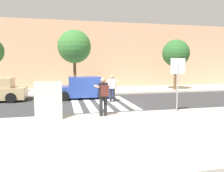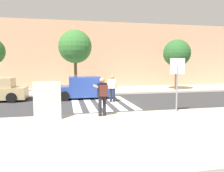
% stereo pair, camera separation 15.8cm
% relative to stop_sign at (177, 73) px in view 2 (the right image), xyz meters
% --- Properties ---
extents(ground_plane, '(120.00, 120.00, 0.00)m').
position_rel_stop_sign_xyz_m(ground_plane, '(-3.06, 3.66, -2.03)').
color(ground_plane, '#38383A').
extents(sidewalk_near, '(60.00, 6.00, 0.14)m').
position_rel_stop_sign_xyz_m(sidewalk_near, '(-3.06, -2.54, -1.96)').
color(sidewalk_near, beige).
rests_on(sidewalk_near, ground).
extents(sidewalk_far, '(60.00, 4.80, 0.14)m').
position_rel_stop_sign_xyz_m(sidewalk_far, '(-3.06, 9.66, -1.96)').
color(sidewalk_far, beige).
rests_on(sidewalk_far, ground).
extents(building_facade_far, '(56.00, 4.00, 6.59)m').
position_rel_stop_sign_xyz_m(building_facade_far, '(-3.06, 14.06, 1.27)').
color(building_facade_far, tan).
rests_on(building_facade_far, ground).
extents(crosswalk_stripe_0, '(0.44, 5.20, 0.01)m').
position_rel_stop_sign_xyz_m(crosswalk_stripe_0, '(-4.66, 3.86, -2.02)').
color(crosswalk_stripe_0, silver).
rests_on(crosswalk_stripe_0, ground).
extents(crosswalk_stripe_1, '(0.44, 5.20, 0.01)m').
position_rel_stop_sign_xyz_m(crosswalk_stripe_1, '(-3.86, 3.86, -2.02)').
color(crosswalk_stripe_1, silver).
rests_on(crosswalk_stripe_1, ground).
extents(crosswalk_stripe_2, '(0.44, 5.20, 0.01)m').
position_rel_stop_sign_xyz_m(crosswalk_stripe_2, '(-3.06, 3.86, -2.02)').
color(crosswalk_stripe_2, silver).
rests_on(crosswalk_stripe_2, ground).
extents(crosswalk_stripe_3, '(0.44, 5.20, 0.01)m').
position_rel_stop_sign_xyz_m(crosswalk_stripe_3, '(-2.26, 3.86, -2.02)').
color(crosswalk_stripe_3, silver).
rests_on(crosswalk_stripe_3, ground).
extents(crosswalk_stripe_4, '(0.44, 5.20, 0.01)m').
position_rel_stop_sign_xyz_m(crosswalk_stripe_4, '(-1.46, 3.86, -2.02)').
color(crosswalk_stripe_4, silver).
rests_on(crosswalk_stripe_4, ground).
extents(stop_sign, '(0.76, 0.08, 2.59)m').
position_rel_stop_sign_xyz_m(stop_sign, '(0.00, 0.00, 0.00)').
color(stop_sign, gray).
rests_on(stop_sign, sidewalk_near).
extents(photographer_with_backpack, '(0.65, 0.89, 1.72)m').
position_rel_stop_sign_xyz_m(photographer_with_backpack, '(-3.67, -0.13, -0.86)').
color(photographer_with_backpack, '#232328').
rests_on(photographer_with_backpack, sidewalk_near).
extents(pedestrian_crossing, '(0.57, 0.29, 1.72)m').
position_rel_stop_sign_xyz_m(pedestrian_crossing, '(-2.30, 4.09, -1.05)').
color(pedestrian_crossing, '#232328').
rests_on(pedestrian_crossing, ground).
extents(parked_car_blue, '(4.10, 1.92, 1.55)m').
position_rel_stop_sign_xyz_m(parked_car_blue, '(-4.01, 5.96, -1.30)').
color(parked_car_blue, '#284293').
rests_on(parked_car_blue, ground).
extents(street_tree_center, '(2.70, 2.70, 5.06)m').
position_rel_stop_sign_xyz_m(street_tree_center, '(-4.42, 8.64, 1.80)').
color(street_tree_center, brown).
rests_on(street_tree_center, sidewalk_far).
extents(street_tree_east, '(2.38, 2.38, 4.44)m').
position_rel_stop_sign_xyz_m(street_tree_east, '(4.40, 8.18, 1.34)').
color(street_tree_east, brown).
rests_on(street_tree_east, sidewalk_far).
extents(advertising_board, '(1.10, 0.11, 1.60)m').
position_rel_stop_sign_xyz_m(advertising_board, '(-6.00, -0.32, -1.09)').
color(advertising_board, beige).
rests_on(advertising_board, sidewalk_near).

